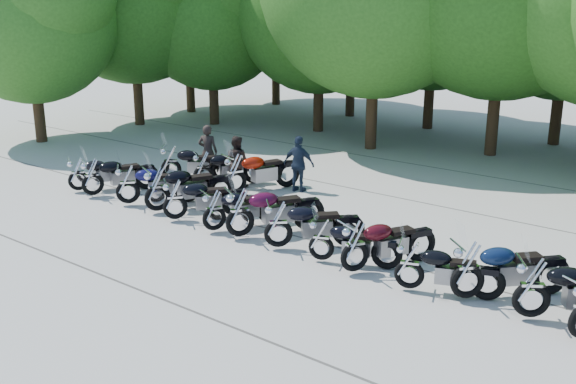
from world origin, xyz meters
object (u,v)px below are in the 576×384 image
Objects in this scene: motorcycle_3 at (157,188)px; motorcycle_8 at (321,238)px; rider_1 at (236,161)px; motorcycle_9 at (355,245)px; rider_0 at (208,152)px; motorcycle_14 at (171,161)px; motorcycle_1 at (92,176)px; motorcycle_4 at (175,198)px; motorcycle_5 at (214,209)px; motorcycle_7 at (278,223)px; motorcycle_15 at (203,168)px; motorcycle_6 at (240,211)px; motorcycle_0 at (78,173)px; motorcycle_16 at (235,173)px; rider_2 at (299,164)px; motorcycle_10 at (410,264)px; motorcycle_12 at (533,286)px; motorcycle_2 at (127,183)px; motorcycle_11 at (468,268)px.

motorcycle_3 is 5.59m from motorcycle_8.
rider_1 is at bearing -63.44° from motorcycle_3.
motorcycle_9 is 1.33× the size of rider_0.
motorcycle_8 is 0.87× the size of motorcycle_14.
motorcycle_1 is 3.57m from motorcycle_4.
motorcycle_1 is 5.00m from motorcycle_5.
motorcycle_9 reaches higher than motorcycle_8.
motorcycle_5 is at bearing 46.64° from motorcycle_7.
motorcycle_15 is at bearing -21.55° from motorcycle_4.
motorcycle_6 is 5.93m from rider_0.
motorcycle_7 is 2.20m from motorcycle_9.
motorcycle_3 is at bearing 70.99° from rider_1.
rider_0 reaches higher than rider_1.
rider_1 is at bearing -105.57° from motorcycle_0.
rider_0 is 1.10× the size of rider_1.
motorcycle_16 is 1.01m from rider_1.
motorcycle_16 is at bearing 109.77° from rider_1.
rider_2 reaches higher than motorcycle_4.
motorcycle_15 reaches higher than motorcycle_5.
motorcycle_10 is at bearing -138.20° from motorcycle_7.
motorcycle_16 is (-9.70, 2.59, 0.03)m from motorcycle_12.
motorcycle_3 reaches higher than motorcycle_12.
motorcycle_16 is (3.22, 2.72, 0.06)m from motorcycle_1.
rider_0 is 1.43m from rider_1.
motorcycle_2 is 1.12× the size of motorcycle_10.
motorcycle_5 is 0.94× the size of motorcycle_14.
motorcycle_11 reaches higher than motorcycle_9.
motorcycle_1 reaches higher than motorcycle_4.
motorcycle_16 reaches higher than motorcycle_15.
motorcycle_15 is 1.41× the size of rider_1.
motorcycle_4 reaches higher than motorcycle_0.
motorcycle_16 is (1.72, 2.62, 0.05)m from motorcycle_2.
rider_2 reaches higher than motorcycle_1.
rider_2 is (2.57, 1.51, 0.21)m from motorcycle_15.
motorcycle_15 is (-0.84, 2.59, -0.08)m from motorcycle_3.
motorcycle_9 reaches higher than motorcycle_15.
motorcycle_9 is at bearing -138.57° from motorcycle_7.
motorcycle_1 is (0.79, -0.05, 0.05)m from motorcycle_0.
motorcycle_2 is at bearing 29.51° from motorcycle_6.
motorcycle_6 is at bearing 112.44° from rider_1.
motorcycle_15 is (1.36, 0.10, -0.01)m from motorcycle_14.
motorcycle_1 is 0.98× the size of motorcycle_9.
motorcycle_7 is 0.92× the size of motorcycle_16.
motorcycle_16 reaches higher than motorcycle_9.
motorcycle_1 is at bearing 33.17° from rider_2.
motorcycle_9 is 1.03× the size of motorcycle_15.
rider_1 is (-0.66, 0.76, 0.09)m from motorcycle_16.
motorcycle_16 is at bearing 9.56° from motorcycle_7.
rider_2 is at bearing -112.27° from motorcycle_0.
motorcycle_0 reaches higher than motorcycle_8.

